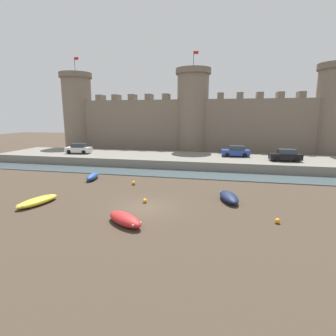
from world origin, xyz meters
TOP-DOWN VIEW (x-y plane):
  - ground_plane at (0.00, 0.00)m, footprint 160.00×160.00m
  - water_channel at (0.00, 12.56)m, footprint 80.00×4.50m
  - quay_road at (0.00, 19.81)m, footprint 59.45×10.00m
  - castle at (-0.00, 30.31)m, footprint 53.86×6.41m
  - rowboat_near_channel_right at (-8.76, 7.61)m, footprint 1.40×3.11m
  - rowboat_near_channel_left at (-9.05, -1.34)m, footprint 2.21×3.98m
  - rowboat_midflat_right at (-0.32, -3.61)m, footprint 3.45×2.91m
  - rowboat_foreground_centre at (6.72, 3.03)m, footprint 2.25×3.66m
  - mooring_buoy_off_centre at (-0.34, 1.04)m, footprint 0.36×0.36m
  - mooring_buoy_mid_mud at (-3.30, 6.41)m, footprint 0.43×0.43m
  - mooring_buoy_near_shore at (9.99, -1.18)m, footprint 0.37×0.37m
  - car_quay_east at (14.31, 18.31)m, footprint 4.22×2.11m
  - car_quay_centre_west at (7.81, 20.99)m, footprint 4.22×2.11m
  - car_quay_west at (-17.16, 18.88)m, footprint 4.22×2.11m

SIDE VIEW (x-z plane):
  - ground_plane at x=0.00m, z-range 0.00..0.00m
  - water_channel at x=0.00m, z-range 0.00..0.10m
  - mooring_buoy_off_centre at x=-0.34m, z-range 0.00..0.36m
  - mooring_buoy_near_shore at x=9.99m, z-range 0.00..0.37m
  - mooring_buoy_mid_mud at x=-3.30m, z-range 0.00..0.43m
  - rowboat_near_channel_left at x=-9.05m, z-range 0.02..0.60m
  - rowboat_near_channel_right at x=-8.76m, z-range 0.02..0.74m
  - rowboat_foreground_centre at x=6.72m, z-range 0.02..0.75m
  - rowboat_midflat_right at x=-0.32m, z-range 0.02..0.78m
  - quay_road at x=0.00m, z-range 0.00..1.25m
  - car_quay_east at x=14.31m, z-range 1.21..2.83m
  - car_quay_centre_west at x=7.81m, z-range 1.21..2.83m
  - car_quay_west at x=-17.16m, z-range 1.21..2.83m
  - castle at x=0.00m, z-range -2.66..16.00m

